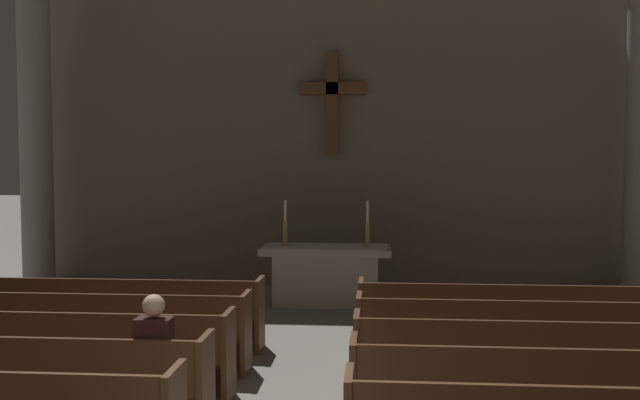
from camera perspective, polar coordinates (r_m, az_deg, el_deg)
The scene contains 13 objects.
pew_left_row_4 at distance 8.17m, azimuth -21.05°, elevation -11.33°, with size 3.94×0.50×0.95m.
pew_left_row_5 at distance 9.04m, azimuth -18.32°, elevation -9.84°, with size 3.94×0.50×0.95m.
pew_left_row_6 at distance 9.92m, azimuth -16.10°, elevation -8.60°, with size 3.94×0.50×0.95m.
pew_right_row_3 at distance 6.70m, azimuth 20.08°, elevation -14.63°, with size 3.94×0.50×0.95m.
pew_right_row_4 at distance 7.60m, azimuth 18.06°, elevation -12.38°, with size 3.94×0.50×0.95m.
pew_right_row_5 at distance 8.53m, azimuth 16.50°, elevation -10.60°, with size 3.94×0.50×0.95m.
pew_right_row_6 at distance 9.46m, azimuth 15.26°, elevation -9.17°, with size 3.94×0.50×0.95m.
column_left_fourth at distance 14.16m, azimuth -21.77°, elevation 4.45°, with size 0.87×0.87×5.82m.
altar at distance 12.20m, azimuth 0.49°, elevation -5.92°, with size 2.20×0.90×1.01m.
candlestick_left at distance 12.18m, azimuth -2.80°, elevation -2.48°, with size 0.16×0.16×0.78m.
candlestick_right at distance 12.08m, azimuth 3.81°, elevation -2.53°, with size 0.16×0.16×0.78m.
apse_with_cross at distance 13.94m, azimuth 1.06°, elevation 6.31°, with size 11.75×0.48×6.42m.
lone_worshipper at distance 6.73m, azimuth -12.89°, elevation -12.49°, with size 0.32×0.43×1.32m.
Camera 1 is at (0.86, -4.20, 2.54)m, focal length 40.01 mm.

